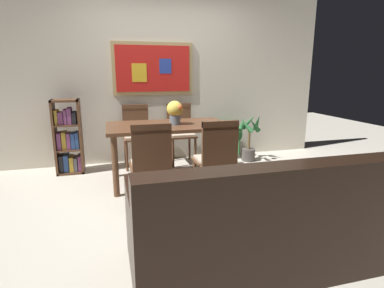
% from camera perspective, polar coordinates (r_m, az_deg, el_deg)
% --- Properties ---
extents(ground_plane, '(12.00, 12.00, 0.00)m').
position_cam_1_polar(ground_plane, '(3.55, -0.16, -9.72)').
color(ground_plane, beige).
extents(wall_back_with_painting, '(5.20, 0.14, 2.60)m').
position_cam_1_polar(wall_back_with_painting, '(4.88, -5.41, 12.26)').
color(wall_back_with_painting, beige).
rests_on(wall_back_with_painting, ground_plane).
extents(dining_table, '(1.51, 0.86, 0.74)m').
position_cam_1_polar(dining_table, '(3.88, -4.41, 2.24)').
color(dining_table, brown).
rests_on(dining_table, ground_plane).
extents(dining_chair_far_left, '(0.40, 0.41, 0.91)m').
position_cam_1_polar(dining_chair_far_left, '(4.62, -10.26, 2.49)').
color(dining_chair_far_left, brown).
rests_on(dining_chair_far_left, ground_plane).
extents(dining_chair_near_right, '(0.40, 0.41, 0.91)m').
position_cam_1_polar(dining_chair_near_right, '(3.23, 4.56, -1.97)').
color(dining_chair_near_right, brown).
rests_on(dining_chair_near_right, ground_plane).
extents(dining_chair_far_right, '(0.40, 0.41, 0.91)m').
position_cam_1_polar(dining_chair_far_right, '(4.73, -2.19, 2.93)').
color(dining_chair_far_right, brown).
rests_on(dining_chair_far_right, ground_plane).
extents(dining_chair_near_left, '(0.40, 0.41, 0.91)m').
position_cam_1_polar(dining_chair_near_left, '(3.08, -7.64, -2.85)').
color(dining_chair_near_left, brown).
rests_on(dining_chair_near_left, ground_plane).
extents(leather_couch, '(1.80, 0.84, 0.84)m').
position_cam_1_polar(leather_couch, '(2.32, 12.16, -14.58)').
color(leather_couch, black).
rests_on(leather_couch, ground_plane).
extents(bookshelf, '(0.36, 0.28, 1.02)m').
position_cam_1_polar(bookshelf, '(4.56, -21.90, 0.70)').
color(bookshelf, brown).
rests_on(bookshelf, ground_plane).
extents(potted_ivy, '(0.33, 0.33, 0.55)m').
position_cam_1_polar(potted_ivy, '(5.11, 7.44, 0.76)').
color(potted_ivy, '#B2ADA3').
rests_on(potted_ivy, ground_plane).
extents(potted_palm, '(0.39, 0.39, 0.77)m').
position_cam_1_polar(potted_palm, '(4.91, 10.55, 0.87)').
color(potted_palm, '#4C4742').
rests_on(potted_palm, ground_plane).
extents(flower_vase, '(0.21, 0.21, 0.29)m').
position_cam_1_polar(flower_vase, '(3.82, -3.17, 6.14)').
color(flower_vase, slate).
rests_on(flower_vase, dining_table).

